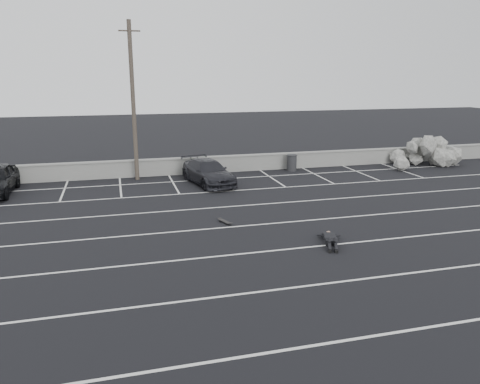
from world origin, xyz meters
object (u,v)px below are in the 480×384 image
object	(u,v)px
riprap_pile	(433,158)
person	(330,235)
trash_bin	(292,163)
skateboard	(225,221)
utility_pole	(133,102)
car_right	(208,172)

from	to	relation	value
riprap_pile	person	size ratio (longest dim) A/B	2.34
trash_bin	riprap_pile	xyz separation A→B (m)	(10.17, -0.80, -0.01)
skateboard	utility_pole	bearing A→B (deg)	88.21
person	trash_bin	bearing A→B (deg)	94.72
riprap_pile	person	distance (m)	18.15
trash_bin	person	bearing A→B (deg)	-104.92
utility_pole	car_right	bearing A→B (deg)	-29.35
car_right	skateboard	distance (m)	7.47
person	skateboard	bearing A→B (deg)	155.88
car_right	trash_bin	size ratio (longest dim) A/B	4.40
trash_bin	skateboard	size ratio (longest dim) A/B	1.38
car_right	riprap_pile	distance (m)	16.24
utility_pole	trash_bin	size ratio (longest dim) A/B	8.52
trash_bin	skateboard	distance (m)	11.77
trash_bin	person	distance (m)	13.27
riprap_pile	utility_pole	bearing A→B (deg)	177.70
car_right	utility_pole	xyz separation A→B (m)	(-3.92, 2.20, 3.94)
car_right	skateboard	world-z (taller)	car_right
riprap_pile	skateboard	size ratio (longest dim) A/B	7.64
car_right	riprap_pile	size ratio (longest dim) A/B	0.79
trash_bin	person	world-z (taller)	trash_bin
utility_pole	trash_bin	xyz separation A→B (m)	(9.93, -0.01, -4.08)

